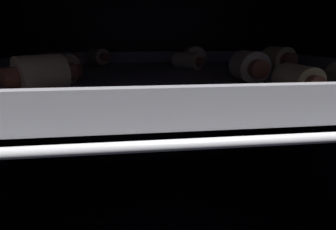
% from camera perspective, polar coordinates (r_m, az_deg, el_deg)
% --- Properties ---
extents(ground_plane, '(0.54, 0.44, 0.01)m').
position_cam_1_polar(ground_plane, '(0.42, 0.74, -25.24)').
color(ground_plane, black).
extents(oven_wall_back, '(0.54, 0.01, 0.41)m').
position_cam_1_polar(oven_wall_back, '(0.52, -2.15, 10.03)').
color(oven_wall_back, black).
rests_on(oven_wall_back, ground_plane).
extents(oven_rack_mid, '(0.49, 0.41, 0.01)m').
position_cam_1_polar(oven_rack_mid, '(0.31, 0.91, 7.85)').
color(oven_rack_mid, '#B7B7BC').
extents(baking_tray_mid, '(0.43, 0.35, 0.03)m').
position_cam_1_polar(baking_tray_mid, '(0.31, 0.92, 9.49)').
color(baking_tray_mid, gray).
rests_on(baking_tray_mid, oven_rack_mid).
extents(pig_in_blanket_mid_0, '(0.02, 0.05, 0.02)m').
position_cam_1_polar(pig_in_blanket_mid_0, '(0.22, 28.47, 7.41)').
color(pig_in_blanket_mid_0, beige).
rests_on(pig_in_blanket_mid_0, baking_tray_mid).
extents(pig_in_blanket_mid_1, '(0.03, 0.06, 0.03)m').
position_cam_1_polar(pig_in_blanket_mid_1, '(0.27, 18.75, 10.96)').
color(pig_in_blanket_mid_1, beige).
rests_on(pig_in_blanket_mid_1, baking_tray_mid).
extents(pig_in_blanket_mid_2, '(0.03, 0.05, 0.03)m').
position_cam_1_polar(pig_in_blanket_mid_2, '(0.41, 6.13, 13.82)').
color(pig_in_blanket_mid_2, beige).
rests_on(pig_in_blanket_mid_2, baking_tray_mid).
extents(pig_in_blanket_mid_4, '(0.05, 0.06, 0.02)m').
position_cam_1_polar(pig_in_blanket_mid_4, '(0.37, 4.64, 12.86)').
color(pig_in_blanket_mid_4, beige).
rests_on(pig_in_blanket_mid_4, baking_tray_mid).
extents(pig_in_blanket_mid_5, '(0.05, 0.03, 0.03)m').
position_cam_1_polar(pig_in_blanket_mid_5, '(0.27, -24.59, 9.72)').
color(pig_in_blanket_mid_5, beige).
rests_on(pig_in_blanket_mid_5, baking_tray_mid).
extents(pig_in_blanket_mid_6, '(0.04, 0.06, 0.03)m').
position_cam_1_polar(pig_in_blanket_mid_6, '(0.37, 24.76, 12.01)').
color(pig_in_blanket_mid_6, beige).
rests_on(pig_in_blanket_mid_6, baking_tray_mid).
extents(pig_in_blanket_mid_7, '(0.05, 0.05, 0.03)m').
position_cam_1_polar(pig_in_blanket_mid_7, '(0.23, -28.02, 8.52)').
color(pig_in_blanket_mid_7, beige).
rests_on(pig_in_blanket_mid_7, baking_tray_mid).
extents(pig_in_blanket_mid_8, '(0.04, 0.05, 0.03)m').
position_cam_1_polar(pig_in_blanket_mid_8, '(0.45, -16.36, 13.33)').
color(pig_in_blanket_mid_8, beige).
rests_on(pig_in_blanket_mid_8, baking_tray_mid).
extents(pig_in_blanket_mid_9, '(0.03, 0.05, 0.02)m').
position_cam_1_polar(pig_in_blanket_mid_9, '(0.37, -21.76, 11.67)').
color(pig_in_blanket_mid_9, beige).
rests_on(pig_in_blanket_mid_9, baking_tray_mid).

